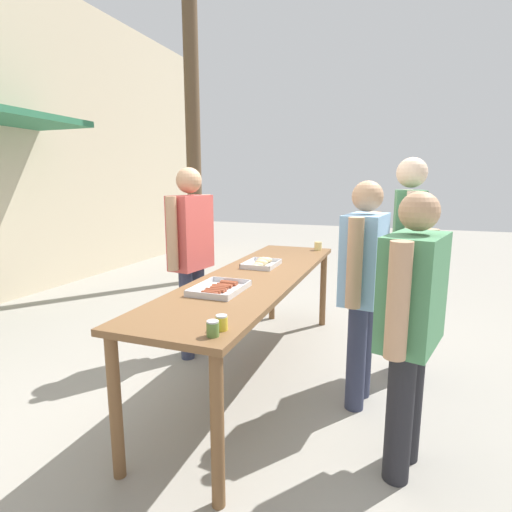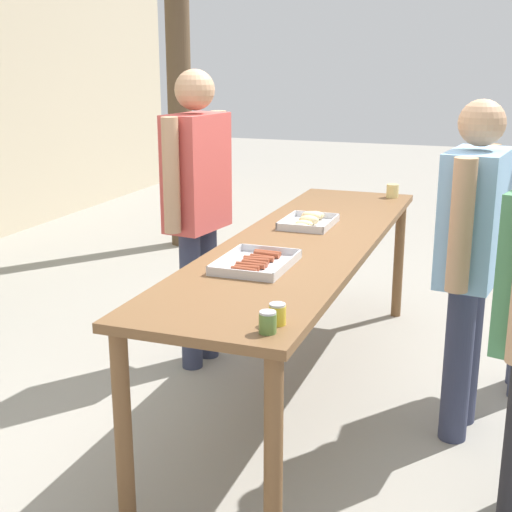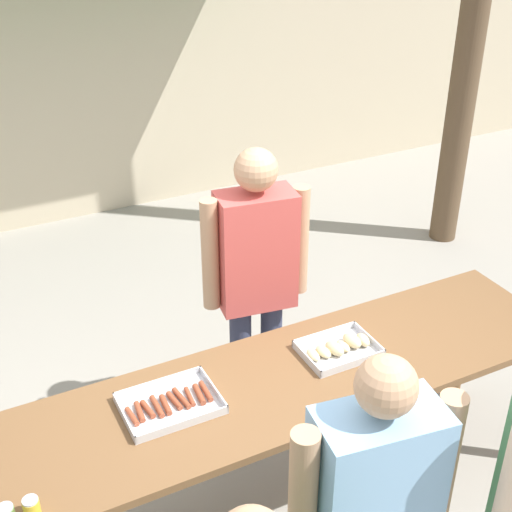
% 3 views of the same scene
% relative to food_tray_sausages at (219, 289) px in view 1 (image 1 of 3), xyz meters
% --- Properties ---
extents(ground_plane, '(24.00, 24.00, 0.00)m').
position_rel_food_tray_sausages_xyz_m(ground_plane, '(0.57, -0.06, -0.90)').
color(ground_plane, gray).
extents(serving_table, '(2.93, 0.74, 0.89)m').
position_rel_food_tray_sausages_xyz_m(serving_table, '(0.57, -0.06, -0.10)').
color(serving_table, brown).
rests_on(serving_table, ground).
extents(food_tray_sausages, '(0.43, 0.32, 0.04)m').
position_rel_food_tray_sausages_xyz_m(food_tray_sausages, '(0.00, 0.00, 0.00)').
color(food_tray_sausages, silver).
rests_on(food_tray_sausages, serving_table).
extents(food_tray_buns, '(0.37, 0.28, 0.07)m').
position_rel_food_tray_sausages_xyz_m(food_tray_buns, '(0.89, -0.00, 0.01)').
color(food_tray_buns, silver).
rests_on(food_tray_buns, serving_table).
extents(condiment_jar_mustard, '(0.06, 0.06, 0.08)m').
position_rel_food_tray_sausages_xyz_m(condiment_jar_mustard, '(-0.76, -0.32, 0.03)').
color(condiment_jar_mustard, '#567A38').
rests_on(condiment_jar_mustard, serving_table).
extents(condiment_jar_ketchup, '(0.06, 0.06, 0.08)m').
position_rel_food_tray_sausages_xyz_m(condiment_jar_ketchup, '(-0.67, -0.33, 0.03)').
color(condiment_jar_ketchup, gold).
rests_on(condiment_jar_ketchup, serving_table).
extents(beer_cup, '(0.08, 0.08, 0.09)m').
position_rel_food_tray_sausages_xyz_m(beer_cup, '(1.90, -0.31, 0.03)').
color(beer_cup, '#DBC67A').
rests_on(beer_cup, serving_table).
extents(person_server_behind_table, '(0.60, 0.29, 1.76)m').
position_rel_food_tray_sausages_xyz_m(person_server_behind_table, '(0.75, 0.64, 0.15)').
color(person_server_behind_table, '#333851').
rests_on(person_server_behind_table, ground).
extents(person_customer_holding_hotdog, '(0.67, 0.37, 1.59)m').
position_rel_food_tray_sausages_xyz_m(person_customer_holding_hotdog, '(-0.21, -1.24, 0.03)').
color(person_customer_holding_hotdog, '#232328').
rests_on(person_customer_holding_hotdog, ground).
extents(person_customer_with_cup, '(0.57, 0.24, 1.82)m').
position_rel_food_tray_sausages_xyz_m(person_customer_with_cup, '(1.00, -1.21, 0.20)').
color(person_customer_with_cup, '#333851').
rests_on(person_customer_with_cup, ground).
extents(person_customer_waiting_in_line, '(0.65, 0.31, 1.64)m').
position_rel_food_tray_sausages_xyz_m(person_customer_waiting_in_line, '(0.43, -0.93, 0.07)').
color(person_customer_waiting_in_line, '#333851').
rests_on(person_customer_waiting_in_line, ground).
extents(utility_pole, '(1.10, 0.23, 6.31)m').
position_rel_food_tray_sausages_xyz_m(utility_pole, '(3.33, 1.99, 2.33)').
color(utility_pole, brown).
rests_on(utility_pole, ground).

